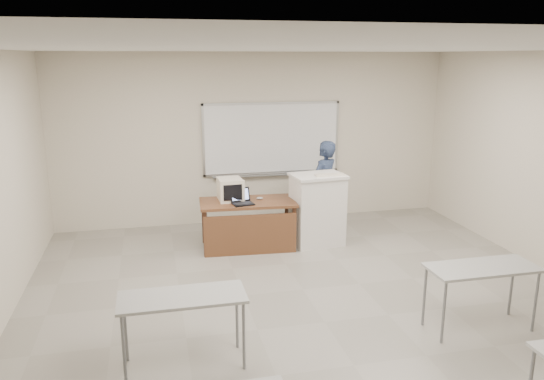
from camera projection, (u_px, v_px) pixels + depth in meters
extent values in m
cube|color=gray|center=(325.00, 323.00, 6.00)|extent=(7.00, 8.00, 0.01)
cube|color=white|center=(272.00, 138.00, 9.44)|extent=(2.40, 0.03, 1.20)
cube|color=#B7BABC|center=(272.00, 103.00, 9.29)|extent=(2.48, 0.04, 0.04)
cube|color=#B7BABC|center=(272.00, 172.00, 9.59)|extent=(2.48, 0.04, 0.04)
cube|color=#B7BABC|center=(203.00, 141.00, 9.17)|extent=(0.04, 0.04, 1.28)
cube|color=#B7BABC|center=(337.00, 136.00, 9.70)|extent=(0.04, 0.04, 1.28)
cube|color=#B7BABC|center=(272.00, 175.00, 9.56)|extent=(2.16, 0.07, 0.02)
cube|color=#9D9B97|center=(182.00, 297.00, 5.00)|extent=(1.20, 0.50, 0.03)
cylinder|color=slate|center=(124.00, 350.00, 4.78)|extent=(0.03, 0.03, 0.70)
cylinder|color=slate|center=(244.00, 336.00, 5.02)|extent=(0.03, 0.03, 0.70)
cylinder|color=slate|center=(125.00, 328.00, 5.16)|extent=(0.03, 0.03, 0.70)
cylinder|color=slate|center=(237.00, 316.00, 5.40)|extent=(0.03, 0.03, 0.70)
cube|color=#9D9B97|center=(483.00, 268.00, 5.70)|extent=(1.20, 0.50, 0.03)
cylinder|color=slate|center=(444.00, 312.00, 5.48)|extent=(0.03, 0.03, 0.70)
cylinder|color=slate|center=(536.00, 302.00, 5.72)|extent=(0.03, 0.03, 0.70)
cylinder|color=slate|center=(424.00, 296.00, 5.86)|extent=(0.03, 0.03, 0.70)
cylinder|color=slate|center=(511.00, 286.00, 6.10)|extent=(0.03, 0.03, 0.70)
cube|color=brown|center=(248.00, 202.00, 8.19)|extent=(1.47, 0.73, 0.04)
cube|color=brown|center=(252.00, 235.00, 7.96)|extent=(1.39, 0.03, 0.63)
cylinder|color=#3F2416|center=(207.00, 235.00, 7.84)|extent=(0.06, 0.06, 0.71)
cylinder|color=#3F2416|center=(295.00, 228.00, 8.13)|extent=(0.06, 0.06, 0.71)
cylinder|color=#3F2416|center=(203.00, 223.00, 8.42)|extent=(0.06, 0.06, 0.71)
cylinder|color=#3F2416|center=(285.00, 217.00, 8.71)|extent=(0.06, 0.06, 0.71)
cube|color=silver|center=(317.00, 211.00, 8.38)|extent=(0.77, 0.55, 1.09)
cube|color=silver|center=(318.00, 176.00, 8.24)|extent=(0.81, 0.59, 0.04)
cube|color=beige|center=(230.00, 189.00, 8.23)|extent=(0.36, 0.38, 0.34)
cube|color=beige|center=(232.00, 192.00, 8.03)|extent=(0.38, 0.04, 0.36)
cube|color=black|center=(232.00, 193.00, 8.01)|extent=(0.29, 0.01, 0.24)
cube|color=black|center=(243.00, 204.00, 7.99)|extent=(0.31, 0.22, 0.02)
cube|color=black|center=(243.00, 203.00, 7.97)|extent=(0.25, 0.13, 0.01)
cube|color=black|center=(242.00, 194.00, 8.09)|extent=(0.31, 0.07, 0.21)
cube|color=#899DE4|center=(242.00, 194.00, 8.08)|extent=(0.26, 0.05, 0.16)
ellipsoid|color=#9B9FA2|center=(260.00, 198.00, 8.27)|extent=(0.12, 0.09, 0.04)
cube|color=beige|center=(330.00, 175.00, 8.15)|extent=(0.45, 0.16, 0.03)
imported|color=black|center=(324.00, 187.00, 8.90)|extent=(0.69, 0.65, 1.57)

